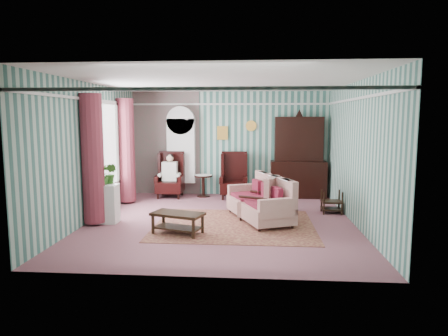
# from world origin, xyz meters

# --- Properties ---
(floor) EXTENTS (6.00, 6.00, 0.00)m
(floor) POSITION_xyz_m (0.00, 0.00, 0.00)
(floor) COLOR #874E53
(floor) RESTS_ON ground
(room_shell) EXTENTS (5.53, 6.02, 2.91)m
(room_shell) POSITION_xyz_m (-0.62, 0.18, 2.01)
(room_shell) COLOR #3A6B60
(room_shell) RESTS_ON ground
(bookcase) EXTENTS (0.80, 0.28, 2.24)m
(bookcase) POSITION_xyz_m (-1.35, 2.84, 1.12)
(bookcase) COLOR silver
(bookcase) RESTS_ON floor
(dresser_hutch) EXTENTS (1.50, 0.56, 2.36)m
(dresser_hutch) POSITION_xyz_m (1.90, 2.72, 1.18)
(dresser_hutch) COLOR black
(dresser_hutch) RESTS_ON floor
(wingback_left) EXTENTS (0.76, 0.80, 1.25)m
(wingback_left) POSITION_xyz_m (-1.60, 2.45, 0.62)
(wingback_left) COLOR black
(wingback_left) RESTS_ON floor
(wingback_right) EXTENTS (0.76, 0.80, 1.25)m
(wingback_right) POSITION_xyz_m (0.15, 2.45, 0.62)
(wingback_right) COLOR black
(wingback_right) RESTS_ON floor
(seated_woman) EXTENTS (0.44, 0.40, 1.18)m
(seated_woman) POSITION_xyz_m (-1.60, 2.45, 0.59)
(seated_woman) COLOR white
(seated_woman) RESTS_ON floor
(round_side_table) EXTENTS (0.50, 0.50, 0.60)m
(round_side_table) POSITION_xyz_m (-0.70, 2.60, 0.30)
(round_side_table) COLOR black
(round_side_table) RESTS_ON floor
(nest_table) EXTENTS (0.45, 0.38, 0.54)m
(nest_table) POSITION_xyz_m (2.47, 0.90, 0.27)
(nest_table) COLOR black
(nest_table) RESTS_ON floor
(plant_stand) EXTENTS (0.55, 0.35, 0.80)m
(plant_stand) POSITION_xyz_m (-2.40, -0.30, 0.40)
(plant_stand) COLOR white
(plant_stand) RESTS_ON floor
(rug) EXTENTS (3.20, 2.60, 0.01)m
(rug) POSITION_xyz_m (0.30, -0.30, 0.01)
(rug) COLOR #511B21
(rug) RESTS_ON floor
(sofa) EXTENTS (1.55, 2.10, 1.03)m
(sofa) POSITION_xyz_m (0.81, 0.16, 0.51)
(sofa) COLOR #C5B799
(sofa) RESTS_ON floor
(floral_armchair) EXTENTS (1.06, 1.03, 0.96)m
(floral_armchair) POSITION_xyz_m (0.80, 0.20, 0.48)
(floral_armchair) COLOR #C3BA97
(floral_armchair) RESTS_ON floor
(coffee_table) EXTENTS (1.06, 0.75, 0.41)m
(coffee_table) POSITION_xyz_m (-0.73, -0.99, 0.20)
(coffee_table) COLOR black
(coffee_table) RESTS_ON floor
(potted_plant_a) EXTENTS (0.36, 0.32, 0.38)m
(potted_plant_a) POSITION_xyz_m (-2.41, -0.37, 0.99)
(potted_plant_a) COLOR #174B1A
(potted_plant_a) RESTS_ON plant_stand
(potted_plant_b) EXTENTS (0.27, 0.24, 0.43)m
(potted_plant_b) POSITION_xyz_m (-2.29, -0.17, 1.01)
(potted_plant_b) COLOR #24571B
(potted_plant_b) RESTS_ON plant_stand
(potted_plant_c) EXTENTS (0.25, 0.25, 0.40)m
(potted_plant_c) POSITION_xyz_m (-2.42, -0.25, 1.00)
(potted_plant_c) COLOR #1D4D18
(potted_plant_c) RESTS_ON plant_stand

